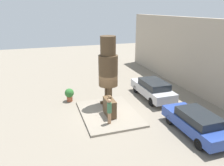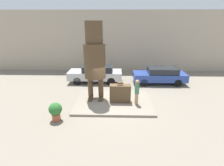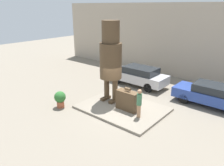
% 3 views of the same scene
% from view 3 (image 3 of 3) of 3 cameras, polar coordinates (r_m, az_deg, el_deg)
% --- Properties ---
extents(ground_plane, '(60.00, 60.00, 0.00)m').
position_cam_3_polar(ground_plane, '(13.78, 2.71, -6.80)').
color(ground_plane, gray).
extents(pedestal, '(5.11, 3.79, 0.14)m').
position_cam_3_polar(pedestal, '(13.75, 2.71, -6.54)').
color(pedestal, gray).
rests_on(pedestal, ground_plane).
extents(building_backdrop, '(28.00, 0.60, 6.38)m').
position_cam_3_polar(building_backdrop, '(20.03, 18.10, 10.23)').
color(building_backdrop, tan).
rests_on(building_backdrop, ground_plane).
extents(statue_figure, '(1.40, 1.40, 5.17)m').
position_cam_3_polar(statue_figure, '(13.72, -0.34, 7.14)').
color(statue_figure, '#4C3823').
rests_on(statue_figure, pedestal).
extents(giant_suitcase, '(1.38, 0.56, 1.43)m').
position_cam_3_polar(giant_suitcase, '(13.17, 4.04, -4.55)').
color(giant_suitcase, '#4C3823').
rests_on(giant_suitcase, pedestal).
extents(tourist, '(0.29, 0.29, 1.68)m').
position_cam_3_polar(tourist, '(12.23, 7.10, -5.00)').
color(tourist, '#A87A56').
rests_on(tourist, pedestal).
extents(parked_car_silver, '(4.76, 1.83, 1.54)m').
position_cam_3_polar(parked_car_silver, '(17.67, 6.95, 2.02)').
color(parked_car_silver, '#B7B7BC').
rests_on(parked_car_silver, ground_plane).
extents(parked_car_blue, '(4.57, 1.75, 1.45)m').
position_cam_3_polar(parked_car_blue, '(15.30, 24.58, -2.71)').
color(parked_car_blue, '#284293').
rests_on(parked_car_blue, ground_plane).
extents(planter_pot, '(0.72, 0.72, 1.06)m').
position_cam_3_polar(planter_pot, '(14.14, -13.41, -3.90)').
color(planter_pot, '#AD5638').
rests_on(planter_pot, ground_plane).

